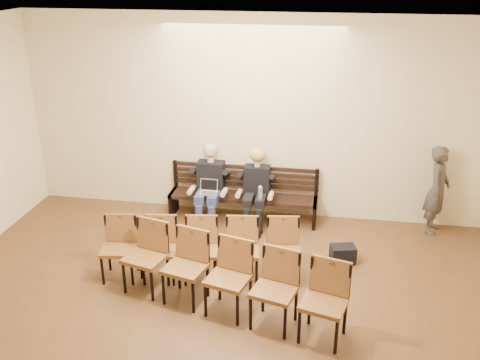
# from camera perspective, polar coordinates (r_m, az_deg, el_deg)

# --- Properties ---
(room_walls) EXTENTS (8.02, 10.01, 3.51)m
(room_walls) POSITION_cam_1_polar(r_m,az_deg,el_deg) (5.02, -5.89, 2.08)
(room_walls) COLOR beige
(room_walls) RESTS_ON ground
(bench) EXTENTS (2.60, 0.90, 0.45)m
(bench) POSITION_cam_1_polar(r_m,az_deg,el_deg) (9.42, 0.28, -2.92)
(bench) COLOR black
(bench) RESTS_ON ground
(seated_man) EXTENTS (0.57, 0.79, 1.37)m
(seated_man) POSITION_cam_1_polar(r_m,az_deg,el_deg) (9.22, -3.23, -0.40)
(seated_man) COLOR black
(seated_man) RESTS_ON ground
(seated_woman) EXTENTS (0.54, 0.75, 1.26)m
(seated_woman) POSITION_cam_1_polar(r_m,az_deg,el_deg) (9.11, 1.74, -1.05)
(seated_woman) COLOR black
(seated_woman) RESTS_ON ground
(laptop) EXTENTS (0.35, 0.30, 0.22)m
(laptop) POSITION_cam_1_polar(r_m,az_deg,el_deg) (9.07, -3.49, -1.65)
(laptop) COLOR silver
(laptop) RESTS_ON bench
(water_bottle) EXTENTS (0.08, 0.08, 0.24)m
(water_bottle) POSITION_cam_1_polar(r_m,az_deg,el_deg) (8.87, 2.17, -2.14)
(water_bottle) COLOR silver
(water_bottle) RESTS_ON bench
(bag) EXTENTS (0.42, 0.33, 0.27)m
(bag) POSITION_cam_1_polar(r_m,az_deg,el_deg) (8.32, 10.91, -7.77)
(bag) COLOR black
(bag) RESTS_ON ground
(passerby) EXTENTS (0.61, 0.74, 1.74)m
(passerby) POSITION_cam_1_polar(r_m,az_deg,el_deg) (9.33, 20.41, -0.36)
(passerby) COLOR #3C3631
(passerby) RESTS_ON ground
(chair_row_front) EXTENTS (2.86, 0.89, 0.92)m
(chair_row_front) POSITION_cam_1_polar(r_m,az_deg,el_deg) (7.64, -4.21, -7.53)
(chair_row_front) COLOR brown
(chair_row_front) RESTS_ON ground
(chair_row_back) EXTENTS (3.07, 1.30, 0.99)m
(chair_row_back) POSITION_cam_1_polar(r_m,az_deg,el_deg) (6.93, -1.29, -10.56)
(chair_row_back) COLOR brown
(chair_row_back) RESTS_ON ground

